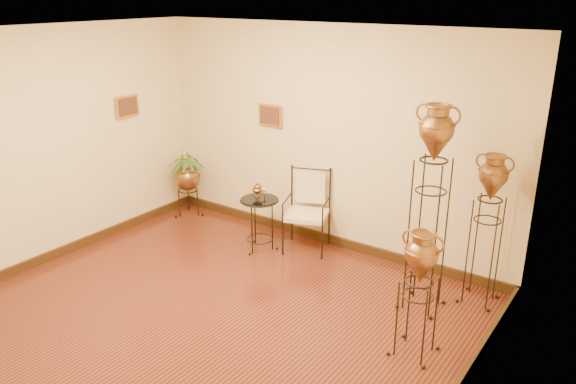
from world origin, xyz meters
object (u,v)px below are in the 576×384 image
Objects in this scene: planter_urn at (187,175)px; armchair at (307,212)px; amphora_tall at (429,208)px; side_table at (260,223)px; amphora_mid at (486,229)px.

armchair is at bearing 0.00° from planter_urn.
amphora_tall reaches higher than side_table.
amphora_mid is 1.48× the size of planter_urn.
armchair is at bearing -180.00° from amphora_mid.
amphora_mid is at bearing 7.03° from side_table.
amphora_tall is 2.51× the size of side_table.
armchair is at bearing 165.24° from amphora_tall.
planter_urn is 2.09m from armchair.
side_table is at bearing -11.78° from planter_urn.
amphora_tall is 1.32× the size of amphora_mid.
amphora_tall is 3.90m from planter_urn.
amphora_tall reaches higher than planter_urn.
amphora_mid is 2.76m from side_table.
side_table is at bearing 176.71° from amphora_tall.
amphora_tall is at bearing -6.86° from planter_urn.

